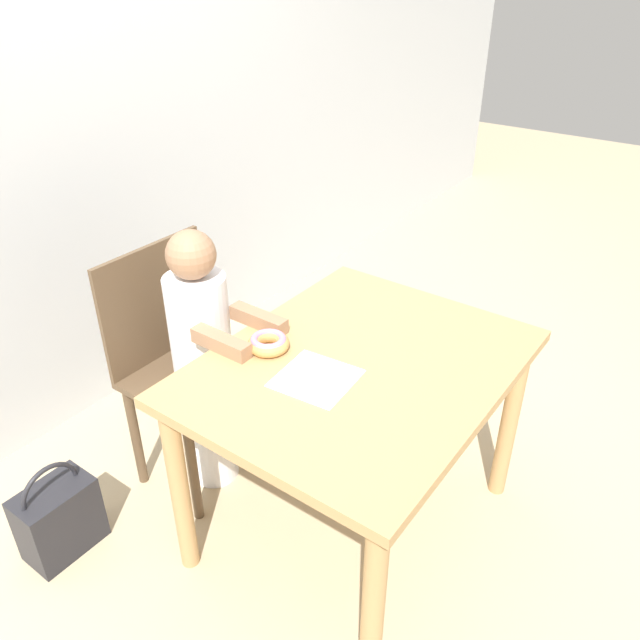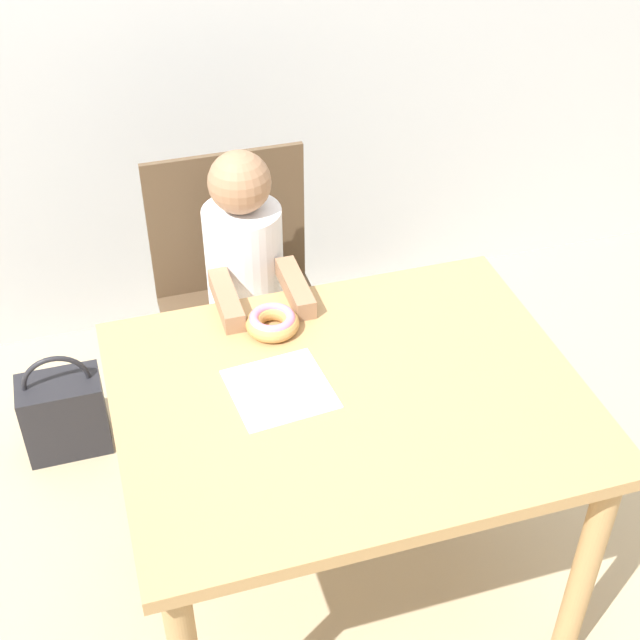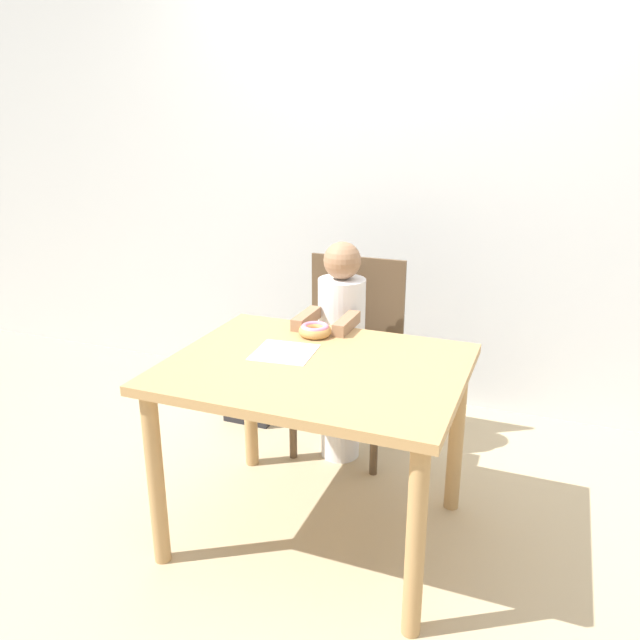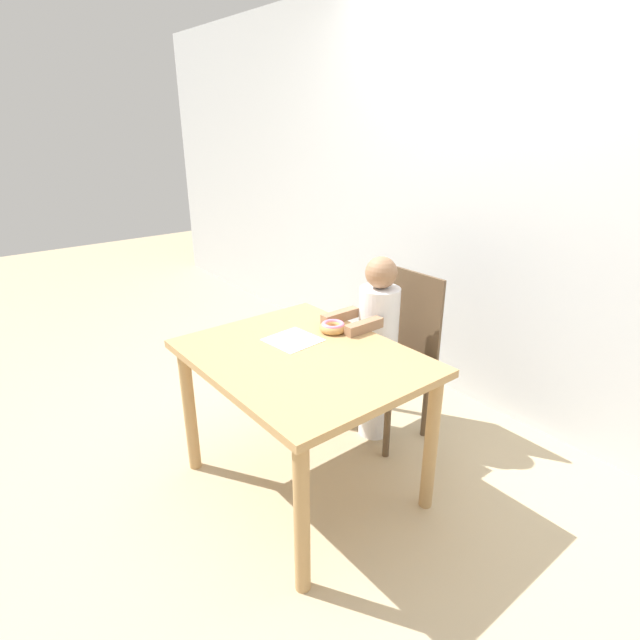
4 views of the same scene
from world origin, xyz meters
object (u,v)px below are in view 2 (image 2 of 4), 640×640
object	(u,v)px
donut	(272,322)
handbag	(64,413)
chair	(240,301)
child_figure	(248,314)

from	to	relation	value
donut	handbag	bearing A→B (deg)	139.35
chair	child_figure	distance (m)	0.12
child_figure	handbag	bearing A→B (deg)	162.81
child_figure	handbag	xyz separation A→B (m)	(-0.56, 0.17, -0.39)
child_figure	donut	xyz separation A→B (m)	(-0.00, -0.31, 0.20)
chair	handbag	bearing A→B (deg)	173.96
chair	donut	xyz separation A→B (m)	(-0.00, -0.42, 0.24)
chair	child_figure	xyz separation A→B (m)	(0.00, -0.11, 0.04)
chair	donut	size ratio (longest dim) A/B	6.99
handbag	chair	bearing A→B (deg)	-6.04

